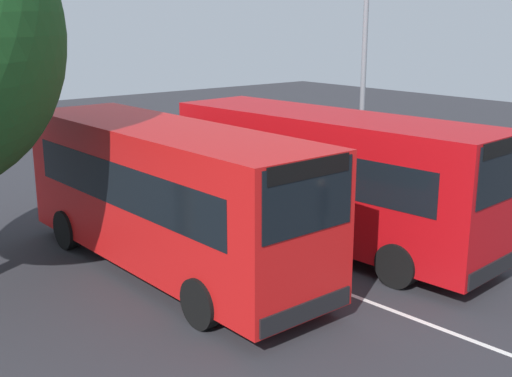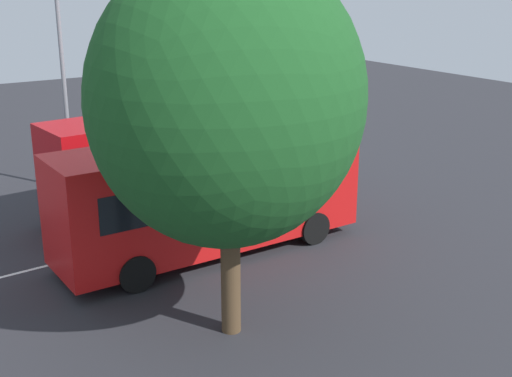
% 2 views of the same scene
% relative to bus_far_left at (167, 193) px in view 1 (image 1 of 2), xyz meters
% --- Properties ---
extents(ground_plane, '(67.32, 67.32, 0.00)m').
position_rel_bus_far_left_xyz_m(ground_plane, '(0.50, 1.96, -1.83)').
color(ground_plane, '#2B2B30').
extents(bus_far_left, '(9.08, 2.68, 3.34)m').
position_rel_bus_far_left_xyz_m(bus_far_left, '(0.00, 0.00, 0.00)').
color(bus_far_left, red).
rests_on(bus_far_left, ground).
extents(bus_center_left, '(9.20, 3.14, 3.34)m').
position_rel_bus_far_left_xyz_m(bus_center_left, '(1.03, 4.15, 0.00)').
color(bus_center_left, '#B70C11').
rests_on(bus_center_left, ground).
extents(street_lamp, '(1.01, 2.74, 8.86)m').
position_rel_bus_far_left_xyz_m(street_lamp, '(-1.38, 7.85, 3.25)').
color(street_lamp, gray).
rests_on(street_lamp, ground).
extents(lane_stripe_outer_left, '(13.51, 1.04, 0.01)m').
position_rel_bus_far_left_xyz_m(lane_stripe_outer_left, '(0.50, 1.96, -1.83)').
color(lane_stripe_outer_left, silver).
rests_on(lane_stripe_outer_left, ground).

